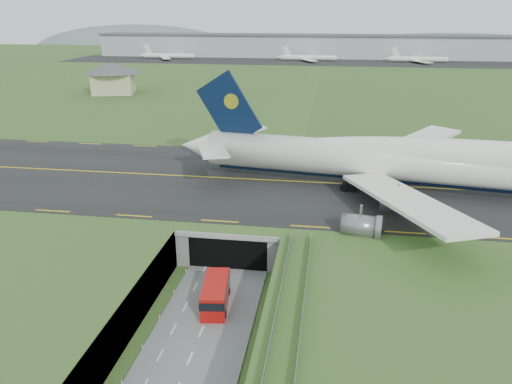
# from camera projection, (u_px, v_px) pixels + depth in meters

# --- Properties ---
(ground) EXTENTS (900.00, 900.00, 0.00)m
(ground) POSITION_uv_depth(u_px,v_px,m) (216.00, 298.00, 68.28)
(ground) COLOR #2E4E1F
(ground) RESTS_ON ground
(airfield_deck) EXTENTS (800.00, 800.00, 6.00)m
(airfield_deck) POSITION_uv_depth(u_px,v_px,m) (215.00, 279.00, 67.25)
(airfield_deck) COLOR gray
(airfield_deck) RESTS_ON ground
(trench_road) EXTENTS (12.00, 75.00, 0.20)m
(trench_road) POSITION_uv_depth(u_px,v_px,m) (202.00, 330.00, 61.29)
(trench_road) COLOR slate
(trench_road) RESTS_ON ground
(taxiway) EXTENTS (800.00, 44.00, 0.18)m
(taxiway) POSITION_uv_depth(u_px,v_px,m) (254.00, 180.00, 96.83)
(taxiway) COLOR black
(taxiway) RESTS_ON airfield_deck
(tunnel_portal) EXTENTS (17.00, 22.30, 6.00)m
(tunnel_portal) POSITION_uv_depth(u_px,v_px,m) (238.00, 226.00, 82.65)
(tunnel_portal) COLOR gray
(tunnel_portal) RESTS_ON ground
(guideway) EXTENTS (3.00, 53.00, 7.05)m
(guideway) POSITION_uv_depth(u_px,v_px,m) (282.00, 367.00, 47.15)
(guideway) COLOR #A8A8A3
(guideway) RESTS_ON ground
(jumbo_jet) EXTENTS (101.29, 63.46, 21.20)m
(jumbo_jet) POSITION_uv_depth(u_px,v_px,m) (440.00, 164.00, 87.56)
(jumbo_jet) COLOR white
(jumbo_jet) RESTS_ON ground
(shuttle_tram) EXTENTS (4.21, 8.82, 3.44)m
(shuttle_tram) POSITION_uv_depth(u_px,v_px,m) (216.00, 294.00, 65.70)
(shuttle_tram) COLOR #AB0E0B
(shuttle_tram) RESTS_ON ground
(service_building) EXTENTS (26.81, 26.81, 12.01)m
(service_building) POSITION_uv_depth(u_px,v_px,m) (113.00, 75.00, 195.14)
(service_building) COLOR #C0B98B
(service_building) RESTS_ON ground
(cargo_terminal) EXTENTS (320.00, 67.00, 15.60)m
(cargo_terminal) POSITION_uv_depth(u_px,v_px,m) (314.00, 46.00, 341.47)
(cargo_terminal) COLOR #B2B2B2
(cargo_terminal) RESTS_ON ground
(distant_hills) EXTENTS (700.00, 91.00, 60.00)m
(distant_hills) POSITION_uv_depth(u_px,v_px,m) (389.00, 57.00, 459.71)
(distant_hills) COLOR slate
(distant_hills) RESTS_ON ground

